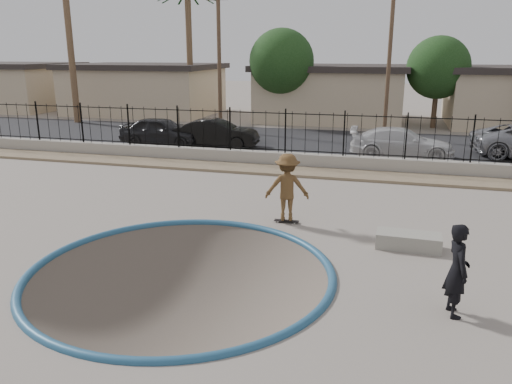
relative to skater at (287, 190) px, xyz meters
The scene contains 23 objects.
ground 9.38m from the skater, 100.14° to the left, with size 120.00×120.00×2.20m, color slate.
bowl_pit 4.42m from the skater, 111.92° to the right, with size 6.84×6.84×1.80m, color #4E443C, non-canonical shape.
coping_ring 4.42m from the skater, 111.92° to the right, with size 7.04×7.04×0.20m, color navy.
rock_strip 6.47m from the skater, 104.55° to the left, with size 42.00×1.60×0.11m, color #8A775A.
retaining_wall 7.51m from the skater, 102.43° to the left, with size 42.00×0.45×0.60m, color gray.
fence 7.49m from the skater, 102.43° to the left, with size 40.00×0.04×1.80m.
street 14.12m from the skater, 96.56° to the left, with size 90.00×8.00×0.04m, color black.
house_west_far 37.81m from the skater, 141.56° to the left, with size 10.60×8.60×3.90m.
house_west 28.79m from the skater, 125.25° to the left, with size 11.60×8.60×3.90m.
house_center 23.58m from the skater, 93.92° to the left, with size 10.60×8.60×3.90m.
palm_left 26.15m from the skater, 137.59° to the left, with size 2.30×2.30×11.30m.
palm_mid 24.66m from the skater, 118.93° to the left, with size 2.30×2.30×9.30m.
utility_pole_left 18.10m from the skater, 115.43° to the left, with size 1.70×0.24×9.00m.
utility_pole_mid 16.66m from the skater, 81.50° to the left, with size 1.70×0.24×9.50m.
street_tree_left 20.77m from the skater, 102.98° to the left, with size 4.32×4.32×6.36m.
street_tree_mid 21.87m from the skater, 75.60° to the left, with size 3.96×3.96×5.83m.
skater is the anchor object (origin of this frame).
skateboard 0.93m from the skater, 63.43° to the left, with size 0.73×0.21×0.06m.
videographer 6.02m from the skater, 46.30° to the right, with size 0.66×0.44×1.82m, color black.
concrete_ledge 3.67m from the skater, 18.22° to the right, with size 1.60×0.70×0.40m, color gray.
car_a 13.72m from the skater, 130.72° to the left, with size 1.76×4.37×1.49m, color black.
car_b 12.24m from the skater, 119.19° to the left, with size 1.51×4.33×1.43m, color black.
car_c 10.91m from the skater, 72.45° to the left, with size 1.93×4.74×1.38m, color silver.
Camera 1 is at (4.39, -10.60, 4.85)m, focal length 35.00 mm.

